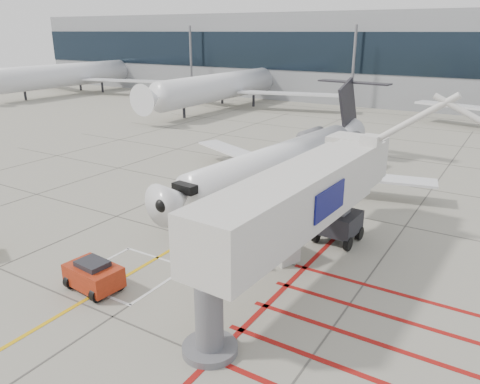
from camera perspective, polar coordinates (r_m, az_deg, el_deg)
The scene contains 10 objects.
ground_plane at distance 23.03m, azimuth -7.99°, elevation -10.08°, with size 260.00×260.00×0.00m, color gray.
regional_jet at distance 32.32m, azimuth 2.91°, elevation 5.45°, with size 21.49×27.10×7.10m, color white, non-canonical shape.
jet_bridge at distance 20.87m, azimuth 6.38°, elevation -2.42°, with size 8.39×17.71×7.09m, color silver, non-canonical shape.
pushback_tug at distance 22.41m, azimuth -17.41°, elevation -9.56°, with size 2.54×1.58×1.48m, color #A4280F, non-canonical shape.
baggage_cart at distance 23.95m, azimuth 0.43°, elevation -6.87°, with size 2.13×1.34×1.34m, color #56555A, non-canonical shape.
ground_power_unit at distance 24.23m, azimuth 4.48°, elevation -6.06°, with size 2.23×1.30×1.76m, color beige, non-canonical shape.
cone_nose at distance 27.31m, azimuth -1.52°, elevation -4.52°, with size 0.31×0.31×0.43m, color orange.
cone_side at distance 25.77m, azimuth 6.36°, elevation -6.15°, with size 0.31×0.31×0.43m, color orange.
bg_aircraft_a at distance 95.48m, azimuth -18.95°, elevation 15.08°, with size 36.82×40.92×12.27m, color silver, non-canonical shape.
bg_aircraft_b at distance 73.11m, azimuth -1.14°, elevation 14.89°, with size 34.98×38.87×11.66m, color silver, non-canonical shape.
Camera 1 is at (13.15, -15.28, 11.14)m, focal length 35.00 mm.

